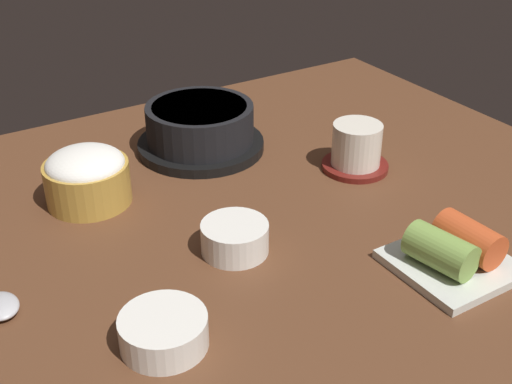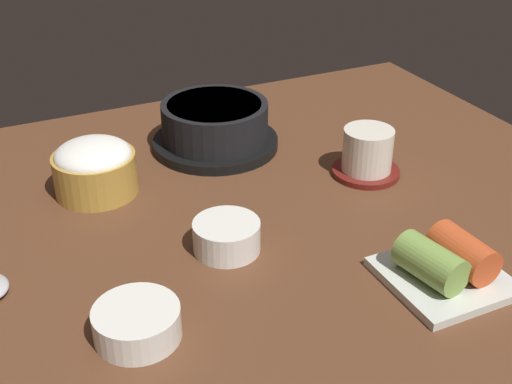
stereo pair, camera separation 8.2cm
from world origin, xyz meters
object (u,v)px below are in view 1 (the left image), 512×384
object	(u,v)px
stone_pot	(200,128)
side_bowl_near	(163,330)
rice_bowl	(87,176)
tea_cup_with_saucer	(356,148)
kimchi_plate	(454,252)
banchan_cup_center	(235,237)

from	to	relation	value
stone_pot	side_bowl_near	world-z (taller)	stone_pot
rice_bowl	side_bowl_near	distance (cm)	29.26
tea_cup_with_saucer	kimchi_plate	world-z (taller)	tea_cup_with_saucer
rice_bowl	banchan_cup_center	xyz separation A→B (cm)	(10.18, -19.32, -1.77)
banchan_cup_center	kimchi_plate	xyz separation A→B (cm)	(18.49, -15.22, 0.21)
stone_pot	tea_cup_with_saucer	size ratio (longest dim) A/B	2.00
stone_pot	side_bowl_near	bearing A→B (deg)	-122.48
kimchi_plate	stone_pot	bearing A→B (deg)	103.43
banchan_cup_center	side_bowl_near	bearing A→B (deg)	-143.91
rice_bowl	side_bowl_near	bearing A→B (deg)	-96.15
stone_pot	tea_cup_with_saucer	distance (cm)	22.67
tea_cup_with_saucer	side_bowl_near	bearing A→B (deg)	-154.16
stone_pot	rice_bowl	world-z (taller)	rice_bowl
rice_bowl	kimchi_plate	xyz separation A→B (cm)	(28.67, -34.54, -1.56)
rice_bowl	kimchi_plate	world-z (taller)	rice_bowl
side_bowl_near	stone_pot	bearing A→B (deg)	57.52
tea_cup_with_saucer	side_bowl_near	size ratio (longest dim) A/B	1.10
rice_bowl	tea_cup_with_saucer	bearing A→B (deg)	-17.44
stone_pot	kimchi_plate	distance (cm)	41.49
stone_pot	tea_cup_with_saucer	bearing A→B (deg)	-47.15
rice_bowl	kimchi_plate	size ratio (longest dim) A/B	0.88
rice_bowl	banchan_cup_center	distance (cm)	21.91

